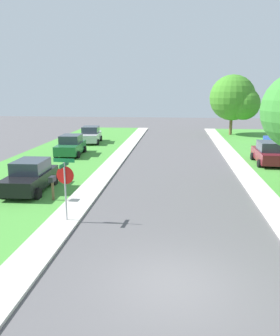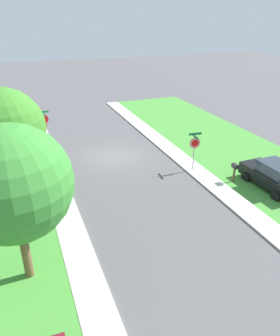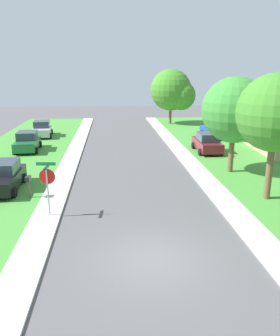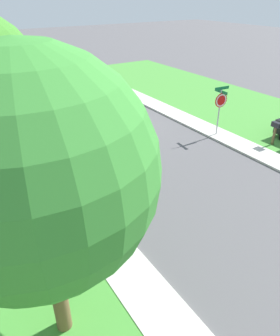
{
  "view_description": "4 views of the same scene",
  "coord_description": "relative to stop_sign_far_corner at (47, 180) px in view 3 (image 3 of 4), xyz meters",
  "views": [
    {
      "loc": [
        0.02,
        -8.94,
        5.54
      ],
      "look_at": [
        -1.87,
        8.83,
        1.4
      ],
      "focal_mm": 36.51,
      "sensor_mm": 36.0,
      "label": 1
    },
    {
      "loc": [
        6.28,
        22.1,
        9.9
      ],
      "look_at": [
        -0.15,
        5.43,
        1.4
      ],
      "focal_mm": 34.62,
      "sensor_mm": 36.0,
      "label": 2
    },
    {
      "loc": [
        -1.47,
        -11.14,
        6.84
      ],
      "look_at": [
        0.21,
        7.71,
        1.4
      ],
      "focal_mm": 35.85,
      "sensor_mm": 36.0,
      "label": 3
    },
    {
      "loc": [
        7.87,
        15.84,
        7.12
      ],
      "look_at": [
        2.43,
        7.29,
        1.4
      ],
      "focal_mm": 33.57,
      "sensor_mm": 36.0,
      "label": 4
    }
  ],
  "objects": [
    {
      "name": "ground_plane",
      "position": [
        4.53,
        -4.36,
        -1.89
      ],
      "size": [
        120.0,
        120.0,
        0.0
      ],
      "primitive_type": "plane",
      "color": "#565456"
    },
    {
      "name": "sidewalk_east",
      "position": [
        9.23,
        7.64,
        -1.84
      ],
      "size": [
        1.4,
        56.0,
        0.1
      ],
      "primitive_type": "cube",
      "color": "beige",
      "rests_on": "ground"
    },
    {
      "name": "lawn_east",
      "position": [
        13.93,
        7.64,
        -1.85
      ],
      "size": [
        8.0,
        56.0,
        0.08
      ],
      "primitive_type": "cube",
      "color": "#479338",
      "rests_on": "ground"
    },
    {
      "name": "sidewalk_west",
      "position": [
        -0.17,
        7.64,
        -1.84
      ],
      "size": [
        1.4,
        56.0,
        0.1
      ],
      "primitive_type": "cube",
      "color": "beige",
      "rests_on": "ground"
    },
    {
      "name": "stop_sign_far_corner",
      "position": [
        0.0,
        0.0,
        0.0
      ],
      "size": [
        0.92,
        0.92,
        2.77
      ],
      "color": "#9E9EA3",
      "rests_on": "ground"
    },
    {
      "name": "car_blue_driveway_right",
      "position": [
        14.27,
        19.16,
        -1.01
      ],
      "size": [
        2.48,
        4.51,
        1.76
      ],
      "color": "#1E389E",
      "rests_on": "ground"
    },
    {
      "name": "car_maroon_across_road",
      "position": [
        11.47,
        12.61,
        -1.01
      ],
      "size": [
        2.12,
        4.34,
        1.76
      ],
      "color": "maroon",
      "rests_on": "ground"
    },
    {
      "name": "car_green_near_corner",
      "position": [
        -4.31,
        14.49,
        -1.01
      ],
      "size": [
        2.25,
        4.41,
        1.76
      ],
      "color": "#1E6033",
      "rests_on": "ground"
    },
    {
      "name": "car_silver_behind_trees",
      "position": [
        -4.32,
        21.32,
        -1.01
      ],
      "size": [
        2.37,
        4.46,
        1.76
      ],
      "color": "silver",
      "rests_on": "ground"
    },
    {
      "name": "car_black_kerbside_mid",
      "position": [
        -3.34,
        4.05,
        -1.01
      ],
      "size": [
        2.13,
        4.35,
        1.76
      ],
      "color": "black",
      "rests_on": "ground"
    },
    {
      "name": "tree_across_left",
      "position": [
        11.64,
        6.33,
        2.34
      ],
      "size": [
        4.75,
        4.42,
        6.59
      ],
      "color": "brown",
      "rests_on": "ground"
    },
    {
      "name": "tree_across_right",
      "position": [
        11.47,
        29.23,
        2.47
      ],
      "size": [
        5.84,
        5.43,
        7.25
      ],
      "color": "brown",
      "rests_on": "ground"
    },
    {
      "name": "mailbox",
      "position": [
        -1.53,
        2.54,
        -0.88
      ],
      "size": [
        0.26,
        0.49,
        1.31
      ],
      "color": "brown",
      "rests_on": "ground"
    }
  ]
}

